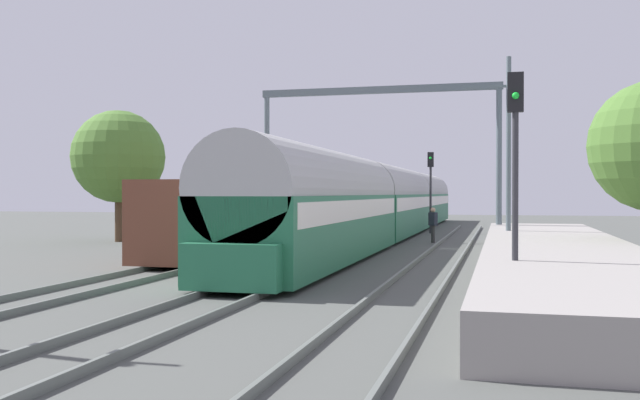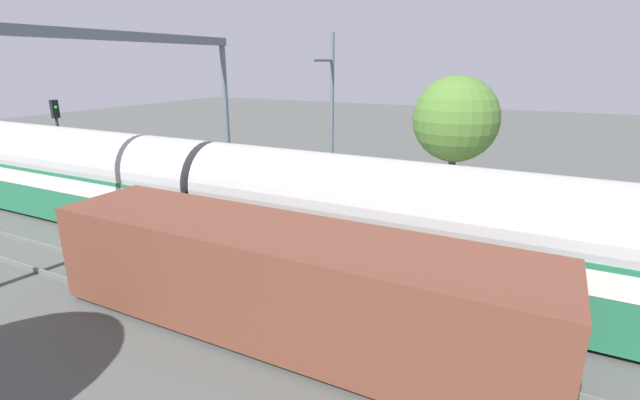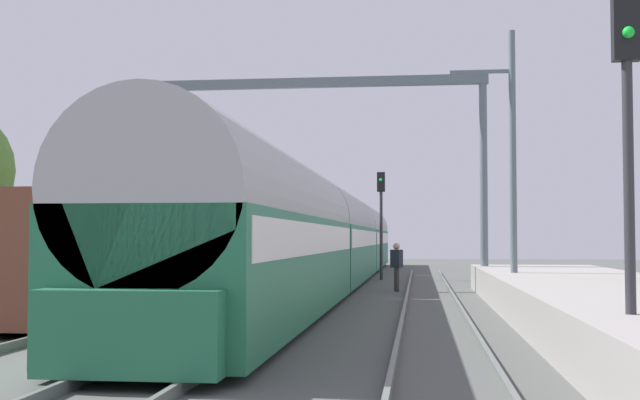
% 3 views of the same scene
% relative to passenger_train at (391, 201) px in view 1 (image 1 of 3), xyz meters
% --- Properties ---
extents(ground, '(120.00, 120.00, 0.00)m').
position_rel_passenger_train_xyz_m(ground, '(0.00, -18.60, -1.97)').
color(ground, '#4E504C').
extents(track_far_west, '(1.51, 60.00, 0.16)m').
position_rel_passenger_train_xyz_m(track_far_west, '(-3.96, -18.60, -1.89)').
color(track_far_west, '#5E645E').
rests_on(track_far_west, ground).
extents(track_west, '(1.52, 60.00, 0.16)m').
position_rel_passenger_train_xyz_m(track_west, '(0.00, -18.60, -1.89)').
color(track_west, '#5E645E').
rests_on(track_west, ground).
extents(track_east, '(1.51, 60.00, 0.16)m').
position_rel_passenger_train_xyz_m(track_east, '(3.96, -18.60, -1.89)').
color(track_east, '#5E645E').
rests_on(track_east, ground).
extents(platform, '(4.40, 28.00, 0.90)m').
position_rel_passenger_train_xyz_m(platform, '(7.78, -16.60, -1.52)').
color(platform, gray).
rests_on(platform, ground).
extents(passenger_train, '(2.93, 49.20, 3.82)m').
position_rel_passenger_train_xyz_m(passenger_train, '(0.00, 0.00, 0.00)').
color(passenger_train, '#236B47').
rests_on(passenger_train, ground).
extents(freight_car, '(2.80, 13.00, 2.70)m').
position_rel_passenger_train_xyz_m(freight_car, '(-3.96, -13.61, -0.50)').
color(freight_car, brown).
rests_on(freight_car, ground).
extents(person_crossing, '(0.46, 0.43, 1.73)m').
position_rel_passenger_train_xyz_m(person_crossing, '(2.83, -4.89, -0.94)').
color(person_crossing, '#303030').
rests_on(person_crossing, ground).
extents(railway_signal_near, '(0.36, 0.30, 5.18)m').
position_rel_passenger_train_xyz_m(railway_signal_near, '(6.40, -23.24, 1.33)').
color(railway_signal_near, '#2D2D33').
rests_on(railway_signal_near, ground).
extents(railway_signal_far, '(0.36, 0.30, 4.92)m').
position_rel_passenger_train_xyz_m(railway_signal_far, '(1.92, 3.33, 1.19)').
color(railway_signal_far, '#2D2D33').
rests_on(railway_signal_far, ground).
extents(catenary_gantry, '(12.33, 0.28, 7.86)m').
position_rel_passenger_train_xyz_m(catenary_gantry, '(0.00, -4.25, 3.64)').
color(catenary_gantry, slate).
rests_on(catenary_gantry, ground).
extents(catenary_pole_east_mid, '(1.90, 0.20, 8.00)m').
position_rel_passenger_train_xyz_m(catenary_pole_east_mid, '(6.32, -10.03, 2.18)').
color(catenary_pole_east_mid, slate).
rests_on(catenary_pole_east_mid, ground).
extents(tree_west_background, '(4.63, 4.63, 6.58)m').
position_rel_passenger_train_xyz_m(tree_west_background, '(-12.49, -8.10, 2.28)').
color(tree_west_background, '#4C3826').
rests_on(tree_west_background, ground).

